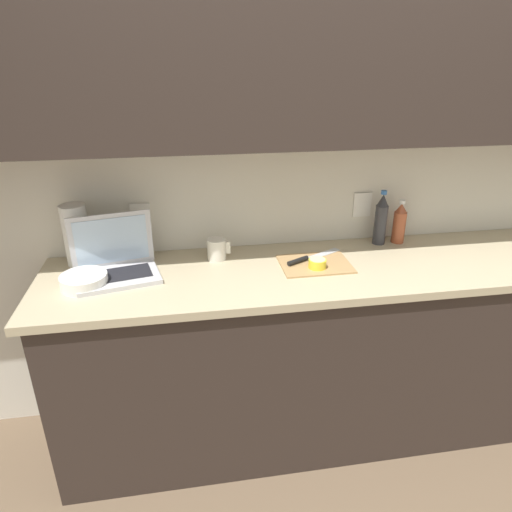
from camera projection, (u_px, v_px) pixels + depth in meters
ground_plane at (322, 423)px, 2.39m from camera, size 12.00×12.00×0.00m
wall_back at (328, 107)px, 1.96m from camera, size 5.20×0.38×2.60m
counter_unit at (332, 349)px, 2.20m from camera, size 2.55×0.60×0.91m
laptop at (115, 262)px, 1.92m from camera, size 0.38×0.30×0.25m
cutting_board at (315, 264)px, 2.03m from camera, size 0.31×0.24×0.01m
knife at (305, 259)px, 2.05m from camera, size 0.29×0.17×0.02m
lemon_half_cut at (317, 263)px, 1.98m from camera, size 0.08×0.08×0.04m
bottle_green_soda at (399, 223)px, 2.24m from camera, size 0.06×0.06×0.22m
bottle_oil_tall at (381, 220)px, 2.21m from camera, size 0.06×0.06×0.27m
measuring_cup at (217, 249)px, 2.07m from camera, size 0.11×0.09×0.10m
bowl_white at (84, 281)px, 1.83m from camera, size 0.19×0.19×0.05m
paper_towel_roll at (76, 235)px, 1.99m from camera, size 0.11×0.11×0.27m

